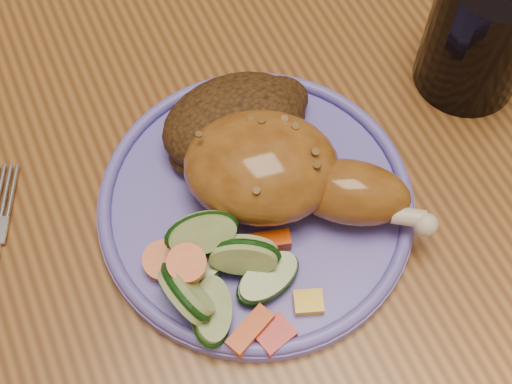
{
  "coord_description": "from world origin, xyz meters",
  "views": [
    {
      "loc": [
        -0.21,
        -0.28,
        1.24
      ],
      "look_at": [
        -0.11,
        -0.06,
        0.78
      ],
      "focal_mm": 50.0,
      "sensor_mm": 36.0,
      "label": 1
    }
  ],
  "objects": [
    {
      "name": "drinking_glass",
      "position": [
        0.11,
        -0.01,
        0.81
      ],
      "size": [
        0.09,
        0.09,
        0.11
      ],
      "primitive_type": "cylinder",
      "color": "black",
      "rests_on": "dining_table"
    },
    {
      "name": "chicken_leg",
      "position": [
        -0.08,
        -0.06,
        0.79
      ],
      "size": [
        0.17,
        0.16,
        0.06
      ],
      "color": "#91581E",
      "rests_on": "plate"
    },
    {
      "name": "plate",
      "position": [
        -0.11,
        -0.06,
        0.76
      ],
      "size": [
        0.24,
        0.24,
        0.01
      ],
      "primitive_type": "cylinder",
      "color": "#6459C0",
      "rests_on": "dining_table"
    },
    {
      "name": "vegetable_pile",
      "position": [
        -0.16,
        -0.11,
        0.78
      ],
      "size": [
        0.11,
        0.12,
        0.06
      ],
      "color": "#A50A05",
      "rests_on": "plate"
    },
    {
      "name": "rice_pilaf",
      "position": [
        -0.09,
        0.0,
        0.78
      ],
      "size": [
        0.12,
        0.08,
        0.05
      ],
      "color": "#402610",
      "rests_on": "plate"
    },
    {
      "name": "plate_rim",
      "position": [
        -0.11,
        -0.06,
        0.77
      ],
      "size": [
        0.24,
        0.24,
        0.01
      ],
      "primitive_type": "torus",
      "color": "#6459C0",
      "rests_on": "plate"
    },
    {
      "name": "dining_table",
      "position": [
        0.0,
        0.0,
        0.67
      ],
      "size": [
        0.9,
        1.4,
        0.75
      ],
      "color": "brown",
      "rests_on": "ground"
    },
    {
      "name": "ground",
      "position": [
        0.0,
        0.0,
        0.0
      ],
      "size": [
        4.0,
        4.0,
        0.0
      ],
      "primitive_type": "plane",
      "color": "brown",
      "rests_on": "ground"
    }
  ]
}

